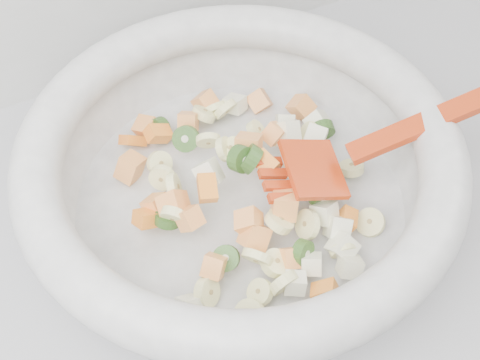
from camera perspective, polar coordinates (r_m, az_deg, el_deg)
name	(u,v)px	position (r m, az deg, el deg)	size (l,w,h in m)	color
mixing_bowl	(241,171)	(0.61, 0.07, 0.76)	(0.49, 0.40, 0.14)	silver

